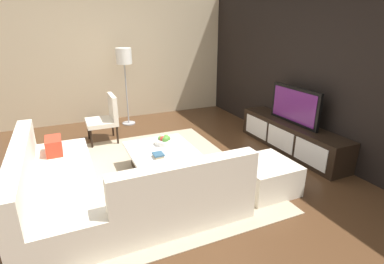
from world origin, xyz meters
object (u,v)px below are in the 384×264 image
(media_console, at_px, (291,137))
(sectional_couch, at_px, (102,190))
(ottoman, at_px, (265,176))
(fruit_bowl, at_px, (164,141))
(television, at_px, (295,106))
(coffee_table, at_px, (162,161))
(accent_chair_near, at_px, (106,116))
(book_stack, at_px, (158,155))
(floor_lamp, at_px, (124,61))

(media_console, bearing_deg, sectional_couch, -81.02)
(ottoman, height_order, fruit_bowl, fruit_bowl)
(television, height_order, ottoman, television)
(media_console, height_order, fruit_bowl, fruit_bowl)
(media_console, distance_m, fruit_bowl, 2.22)
(media_console, height_order, sectional_couch, sectional_couch)
(coffee_table, bearing_deg, television, 87.51)
(accent_chair_near, height_order, ottoman, accent_chair_near)
(television, bearing_deg, fruit_bowl, -97.24)
(media_console, relative_size, fruit_bowl, 7.91)
(media_console, height_order, ottoman, media_console)
(accent_chair_near, relative_size, book_stack, 5.39)
(media_console, bearing_deg, ottoman, -53.59)
(media_console, relative_size, ottoman, 3.16)
(accent_chair_near, height_order, fruit_bowl, accent_chair_near)
(sectional_couch, xyz_separation_m, floor_lamp, (-3.12, 0.99, 1.08))
(television, height_order, coffee_table, television)
(sectional_couch, bearing_deg, accent_chair_near, 169.48)
(media_console, distance_m, accent_chair_near, 3.32)
(television, relative_size, floor_lamp, 0.66)
(accent_chair_near, distance_m, book_stack, 1.92)
(sectional_couch, relative_size, fruit_bowl, 8.66)
(media_console, relative_size, book_stack, 13.72)
(television, height_order, fruit_bowl, television)
(fruit_bowl, bearing_deg, coffee_table, -29.91)
(media_console, distance_m, sectional_couch, 3.27)
(sectional_couch, bearing_deg, coffee_table, 123.22)
(book_stack, bearing_deg, floor_lamp, 176.05)
(accent_chair_near, relative_size, fruit_bowl, 3.11)
(ottoman, bearing_deg, television, 126.40)
(ottoman, bearing_deg, coffee_table, -132.62)
(television, xyz_separation_m, accent_chair_near, (-1.76, -2.81, -0.32))
(television, distance_m, coffee_table, 2.38)
(fruit_bowl, bearing_deg, accent_chair_near, -157.50)
(floor_lamp, bearing_deg, accent_chair_near, -34.07)
(media_console, distance_m, book_stack, 2.43)
(sectional_couch, relative_size, book_stack, 15.04)
(fruit_bowl, relative_size, book_stack, 1.74)
(sectional_couch, xyz_separation_m, ottoman, (0.39, 2.01, -0.08))
(floor_lamp, bearing_deg, book_stack, -3.95)
(television, xyz_separation_m, ottoman, (0.90, -1.21, -0.61))
(coffee_table, distance_m, book_stack, 0.33)
(accent_chair_near, xyz_separation_m, book_stack, (1.88, 0.38, -0.08))
(television, relative_size, accent_chair_near, 1.23)
(media_console, bearing_deg, coffee_table, -92.49)
(floor_lamp, bearing_deg, ottoman, 16.22)
(coffee_table, relative_size, book_stack, 6.54)
(accent_chair_near, bearing_deg, coffee_table, 21.86)
(media_console, height_order, television, television)
(ottoman, relative_size, fruit_bowl, 2.50)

